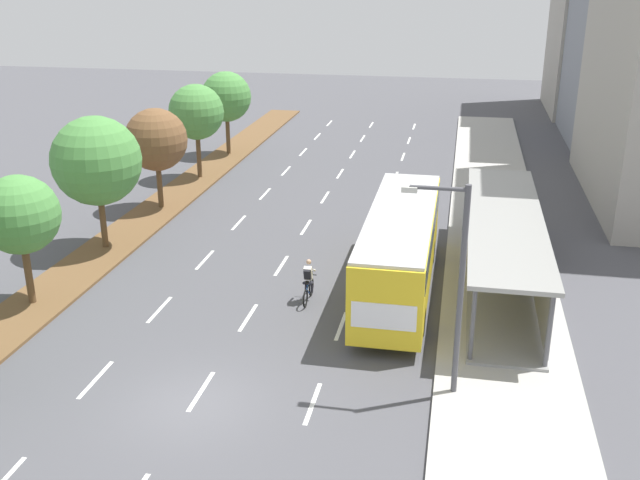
% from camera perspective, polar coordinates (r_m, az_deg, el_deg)
% --- Properties ---
extents(ground_plane, '(140.00, 140.00, 0.00)m').
position_cam_1_polar(ground_plane, '(22.61, -9.90, -12.52)').
color(ground_plane, '#4C4C51').
extents(median_strip, '(2.60, 52.00, 0.12)m').
position_cam_1_polar(median_strip, '(42.45, -11.01, 3.53)').
color(median_strip, brown).
rests_on(median_strip, ground).
extents(sidewalk_right, '(4.50, 52.00, 0.15)m').
position_cam_1_polar(sidewalk_right, '(39.52, 13.37, 2.09)').
color(sidewalk_right, '#ADAAA3').
rests_on(sidewalk_right, ground).
extents(lane_divider_left, '(0.14, 48.27, 0.01)m').
position_cam_1_polar(lane_divider_left, '(39.70, -5.27, 2.55)').
color(lane_divider_left, white).
rests_on(lane_divider_left, ground).
extents(lane_divider_center, '(0.14, 48.27, 0.01)m').
position_cam_1_polar(lane_divider_center, '(38.89, -0.31, 2.26)').
color(lane_divider_center, white).
rests_on(lane_divider_center, ground).
extents(lane_divider_right, '(0.14, 48.27, 0.01)m').
position_cam_1_polar(lane_divider_right, '(38.39, 4.82, 1.93)').
color(lane_divider_right, white).
rests_on(lane_divider_right, ground).
extents(bus_shelter, '(2.90, 14.25, 2.86)m').
position_cam_1_polar(bus_shelter, '(30.07, 14.63, -0.28)').
color(bus_shelter, gray).
rests_on(bus_shelter, sidewalk_right).
extents(bus, '(2.54, 11.29, 3.37)m').
position_cam_1_polar(bus, '(28.72, 6.26, -0.27)').
color(bus, yellow).
rests_on(bus, ground).
extents(cyclist, '(0.46, 1.82, 1.71)m').
position_cam_1_polar(cyclist, '(28.23, -0.92, -3.33)').
color(cyclist, black).
rests_on(cyclist, ground).
extents(median_tree_second, '(2.96, 2.96, 5.02)m').
position_cam_1_polar(median_tree_second, '(29.07, -22.38, 1.81)').
color(median_tree_second, brown).
rests_on(median_tree_second, median_strip).
extents(median_tree_third, '(3.97, 3.97, 6.03)m').
position_cam_1_polar(median_tree_third, '(33.92, -17.03, 5.90)').
color(median_tree_third, brown).
rests_on(median_tree_third, median_strip).
extents(median_tree_fourth, '(3.26, 3.26, 5.29)m').
position_cam_1_polar(median_tree_fourth, '(39.23, -12.66, 7.62)').
color(median_tree_fourth, brown).
rests_on(median_tree_fourth, median_strip).
extents(median_tree_fifth, '(3.29, 3.29, 5.63)m').
position_cam_1_polar(median_tree_fifth, '(44.68, -9.62, 9.79)').
color(median_tree_fifth, brown).
rests_on(median_tree_fifth, median_strip).
extents(median_tree_farthest, '(3.34, 3.34, 5.56)m').
position_cam_1_polar(median_tree_farthest, '(50.37, -7.32, 11.01)').
color(median_tree_farthest, brown).
rests_on(median_tree_farthest, median_strip).
extents(streetlight, '(1.91, 0.24, 6.50)m').
position_cam_1_polar(streetlight, '(21.28, 10.50, -2.86)').
color(streetlight, '#4C4C51').
rests_on(streetlight, sidewalk_right).
extents(building_far_right, '(11.70, 11.81, 18.11)m').
position_cam_1_polar(building_far_right, '(70.19, 22.92, 16.46)').
color(building_far_right, '#A39E93').
rests_on(building_far_right, ground).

